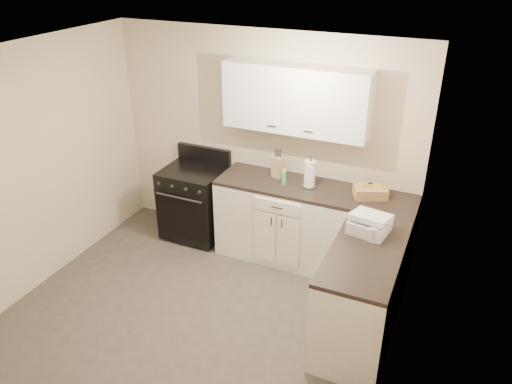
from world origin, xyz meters
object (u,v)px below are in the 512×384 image
at_px(paper_towel, 310,174).
at_px(wicker_basket, 370,192).
at_px(knife_block, 278,167).
at_px(stove, 194,202).
at_px(countertop_grill, 369,226).

bearing_deg(paper_towel, wicker_basket, 2.44).
distance_m(knife_block, paper_towel, 0.41).
height_order(stove, paper_towel, paper_towel).
height_order(stove, countertop_grill, countertop_grill).
height_order(stove, wicker_basket, wicker_basket).
bearing_deg(countertop_grill, knife_block, 156.89).
distance_m(knife_block, countertop_grill, 1.41).
height_order(knife_block, wicker_basket, knife_block).
distance_m(wicker_basket, countertop_grill, 0.71).
distance_m(stove, wicker_basket, 2.14).
bearing_deg(knife_block, countertop_grill, -13.69).
relative_size(stove, countertop_grill, 2.58).
xyz_separation_m(knife_block, paper_towel, (0.40, -0.09, 0.03)).
distance_m(paper_towel, wicker_basket, 0.66).
distance_m(paper_towel, countertop_grill, 1.04).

